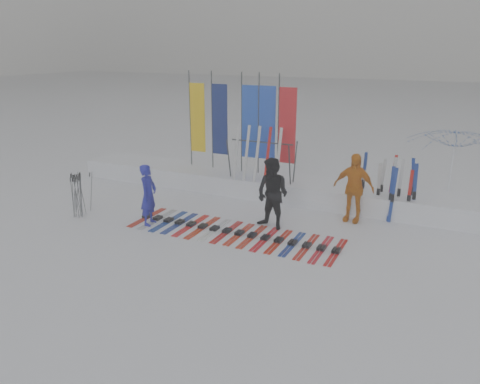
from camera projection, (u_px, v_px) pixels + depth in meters
The scene contains 11 objects.
ground at pixel (203, 250), 10.96m from camera, with size 120.00×120.00×0.00m, color white.
snow_bank at pixel (275, 187), 14.83m from camera, with size 14.00×1.60×0.60m, color white.
person_blue at pixel (148, 195), 12.31m from camera, with size 0.60×0.39×1.64m, color #1B1EA3.
person_black at pixel (272, 194), 12.02m from camera, with size 0.91×0.71×1.87m, color black.
person_yellow at pixel (353, 188), 12.53m from camera, with size 1.10×0.46×1.88m, color orange.
tent_canopy at pixel (452, 171), 13.11m from camera, with size 2.68×2.73×2.46m, color white.
ski_row at pixel (233, 232), 11.93m from camera, with size 5.51×1.69×0.07m.
pole_cluster at pixel (79, 195), 13.02m from camera, with size 0.39×0.86×1.25m.
feather_flags at pixel (242, 122), 14.98m from camera, with size 3.88×0.29×3.20m.
ski_rack at pixel (262, 155), 14.29m from camera, with size 2.04×0.80×1.23m.
upright_skis at pixel (390, 188), 12.94m from camera, with size 1.56×0.85×1.69m.
Camera 1 is at (5.10, -8.70, 4.59)m, focal length 35.00 mm.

